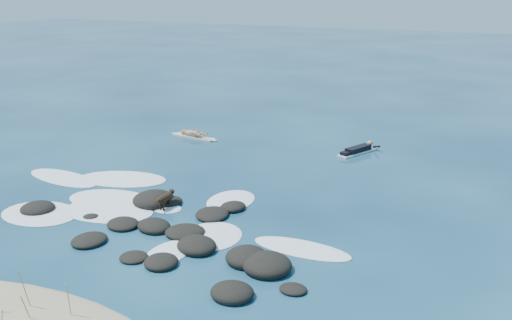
% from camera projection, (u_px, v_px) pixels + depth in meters
% --- Properties ---
extents(ground, '(160.00, 160.00, 0.00)m').
position_uv_depth(ground, '(184.00, 212.00, 20.16)').
color(ground, '#0A2642').
rests_on(ground, ground).
extents(reef_rocks, '(11.33, 6.49, 0.63)m').
position_uv_depth(reef_rocks, '(177.00, 229.00, 18.47)').
color(reef_rocks, black).
rests_on(reef_rocks, ground).
extents(breaking_foam, '(14.84, 7.34, 0.12)m').
position_uv_depth(breaking_foam, '(133.00, 206.00, 20.68)').
color(breaking_foam, white).
rests_on(breaking_foam, ground).
extents(standing_surfer_rig, '(2.95, 0.84, 1.68)m').
position_uv_depth(standing_surfer_rig, '(194.00, 125.00, 29.41)').
color(standing_surfer_rig, beige).
rests_on(standing_surfer_rig, ground).
extents(paddling_surfer_rig, '(1.68, 2.54, 0.46)m').
position_uv_depth(paddling_surfer_rig, '(359.00, 150.00, 26.94)').
color(paddling_surfer_rig, silver).
rests_on(paddling_surfer_rig, ground).
extents(dog, '(0.32, 1.08, 0.68)m').
position_uv_depth(dog, '(166.00, 197.00, 20.25)').
color(dog, black).
rests_on(dog, ground).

